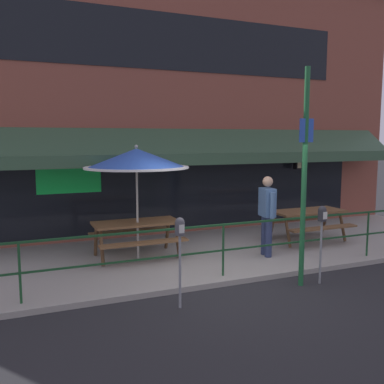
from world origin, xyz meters
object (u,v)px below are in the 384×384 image
picnic_table_left (137,229)px  patio_umbrella_left (136,159)px  parking_meter_far (322,221)px  street_sign_pole (304,176)px  pedestrian_walking (267,212)px  parking_meter_near (180,235)px  picnic_table_centre (308,217)px

picnic_table_left → patio_umbrella_left: (-0.00, -0.09, 1.47)m
parking_meter_far → street_sign_pole: bearing=170.5°
pedestrian_walking → parking_meter_near: bearing=-147.1°
patio_umbrella_left → picnic_table_left: bearing=90.0°
picnic_table_centre → pedestrian_walking: 1.82m
parking_meter_far → street_sign_pole: (-0.37, 0.06, 0.81)m
pedestrian_walking → street_sign_pole: street_sign_pole is taller
picnic_table_centre → street_sign_pole: size_ratio=0.47×
picnic_table_centre → street_sign_pole: (-1.92, -2.32, 1.25)m
picnic_table_left → parking_meter_far: parking_meter_far is taller
pedestrian_walking → picnic_table_left: bearing=159.7°
patio_umbrella_left → pedestrian_walking: patio_umbrella_left is taller
patio_umbrella_left → parking_meter_near: patio_umbrella_left is taller
picnic_table_centre → patio_umbrella_left: size_ratio=0.76×
picnic_table_centre → patio_umbrella_left: (-4.23, 0.14, 1.47)m
picnic_table_centre → parking_meter_near: parking_meter_near is taller
pedestrian_walking → street_sign_pole: 1.85m
picnic_table_centre → patio_umbrella_left: patio_umbrella_left is taller
pedestrian_walking → parking_meter_near: pedestrian_walking is taller
picnic_table_centre → parking_meter_far: (-1.56, -2.39, 0.44)m
pedestrian_walking → street_sign_pole: bearing=-100.3°
patio_umbrella_left → street_sign_pole: (2.30, -2.47, -0.22)m
patio_umbrella_left → picnic_table_centre: bearing=-1.9°
picnic_table_left → patio_umbrella_left: 1.48m
picnic_table_left → parking_meter_far: bearing=-44.4°
picnic_table_centre → pedestrian_walking: bearing=-155.9°
picnic_table_centre → patio_umbrella_left: bearing=178.1°
patio_umbrella_left → parking_meter_far: bearing=-43.4°
picnic_table_centre → parking_meter_far: parking_meter_far is taller
patio_umbrella_left → parking_meter_far: patio_umbrella_left is taller
pedestrian_walking → parking_meter_far: (0.08, -1.65, 0.09)m
picnic_table_centre → pedestrian_walking: pedestrian_walking is taller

